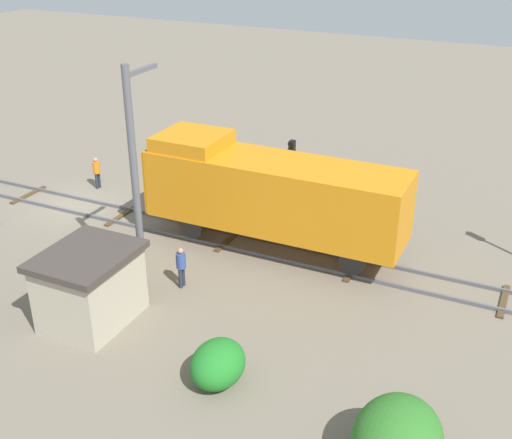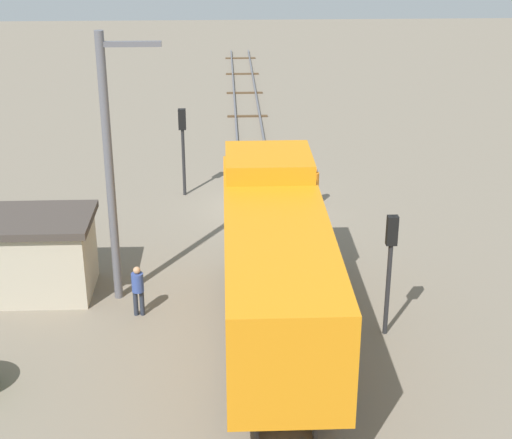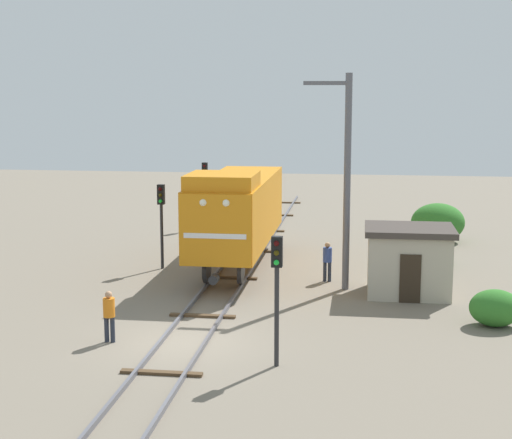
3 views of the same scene
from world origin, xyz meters
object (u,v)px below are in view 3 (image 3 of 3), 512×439
at_px(traffic_signal_near, 277,276).
at_px(catenary_mast, 346,177).
at_px(worker_by_signal, 327,259).
at_px(worker_near_track, 109,312).
at_px(traffic_signal_mid, 161,210).
at_px(relay_hut, 409,260).
at_px(traffic_signal_far, 205,182).
at_px(locomotive, 237,209).

bearing_deg(traffic_signal_near, catenary_mast, 79.53).
bearing_deg(worker_by_signal, worker_near_track, -6.65).
bearing_deg(traffic_signal_mid, relay_hut, -16.10).
height_order(traffic_signal_near, worker_near_track, traffic_signal_near).
distance_m(catenary_mast, relay_hut, 4.15).
height_order(traffic_signal_near, traffic_signal_mid, traffic_signal_near).
xyz_separation_m(traffic_signal_far, catenary_mast, (8.54, -13.57, 1.91)).
bearing_deg(worker_by_signal, traffic_signal_near, 23.72).
xyz_separation_m(locomotive, relay_hut, (7.50, -3.59, -1.38)).
bearing_deg(relay_hut, traffic_signal_far, 128.31).
bearing_deg(traffic_signal_mid, catenary_mast, -17.72).
xyz_separation_m(catenary_mast, relay_hut, (2.56, -0.48, -3.23)).
bearing_deg(worker_near_track, traffic_signal_near, -114.94).
bearing_deg(traffic_signal_far, traffic_signal_mid, -88.95).
distance_m(locomotive, worker_near_track, 11.45).
height_order(traffic_signal_mid, catenary_mast, catenary_mast).
relative_size(catenary_mast, relay_hut, 2.50).
xyz_separation_m(worker_near_track, worker_by_signal, (6.60, 9.18, 0.00)).
distance_m(traffic_signal_mid, catenary_mast, 8.97).
distance_m(traffic_signal_far, worker_near_track, 21.61).
distance_m(worker_by_signal, relay_hut, 3.74).
height_order(traffic_signal_near, catenary_mast, catenary_mast).
relative_size(traffic_signal_far, relay_hut, 1.11).
height_order(catenary_mast, relay_hut, catenary_mast).
relative_size(traffic_signal_far, catenary_mast, 0.44).
relative_size(locomotive, worker_by_signal, 6.82).
bearing_deg(traffic_signal_near, worker_near_track, 165.06).
relative_size(traffic_signal_near, traffic_signal_mid, 1.01).
height_order(traffic_signal_mid, traffic_signal_far, traffic_signal_far).
height_order(worker_by_signal, catenary_mast, catenary_mast).
xyz_separation_m(locomotive, traffic_signal_near, (3.20, -12.54, -0.05)).
relative_size(traffic_signal_far, worker_near_track, 2.29).
height_order(worker_near_track, worker_by_signal, same).
relative_size(worker_by_signal, relay_hut, 0.49).
bearing_deg(traffic_signal_mid, traffic_signal_near, -61.39).
bearing_deg(traffic_signal_far, locomotive, -71.01).
bearing_deg(traffic_signal_near, relay_hut, 64.36).
relative_size(worker_by_signal, catenary_mast, 0.19).
xyz_separation_m(worker_near_track, catenary_mast, (7.34, 7.94, 3.63)).
xyz_separation_m(locomotive, worker_near_track, (-2.40, -11.05, -1.78)).
distance_m(traffic_signal_mid, relay_hut, 11.42).
bearing_deg(locomotive, traffic_signal_mid, -172.60).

